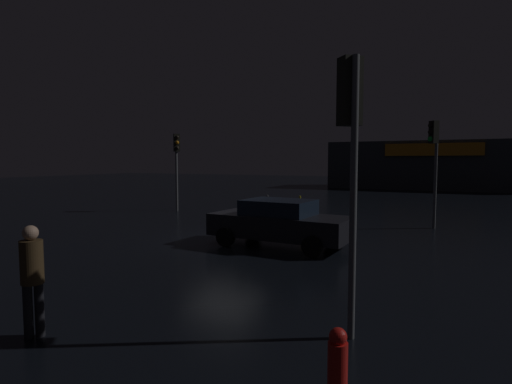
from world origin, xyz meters
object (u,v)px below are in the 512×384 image
Objects in this scene: traffic_signal_main at (350,127)px; traffic_signal_cross_right at (434,149)px; store_building at (434,165)px; car_near at (279,222)px; traffic_signal_opposite at (177,155)px; pedestrian at (32,272)px; fire_hydrant at (337,372)px.

traffic_signal_main is 0.99× the size of traffic_signal_cross_right.
car_near is (-3.40, -32.16, -1.58)m from store_building.
traffic_signal_cross_right is at bearing 53.78° from car_near.
traffic_signal_opposite is 2.39× the size of pedestrian.
car_near is at bearing 121.62° from traffic_signal_main.
traffic_signal_opposite is 0.91× the size of car_near.
car_near is at bearing 116.62° from fire_hydrant.
traffic_signal_cross_right reaches higher than fire_hydrant.
traffic_signal_opposite is 4.31× the size of fire_hydrant.
pedestrian is at bearing -96.00° from car_near.
traffic_signal_main is 0.93× the size of car_near.
fire_hydrant is at bearing -47.98° from traffic_signal_opposite.
store_building reaches higher than traffic_signal_opposite.
traffic_signal_opposite reaches higher than car_near.
fire_hydrant is at bearing -89.18° from store_building.
car_near is at bearing -126.22° from traffic_signal_cross_right.
traffic_signal_main reaches higher than car_near.
traffic_signal_opposite is at bearing 144.76° from car_near.
car_near is 8.12m from pedestrian.
pedestrian is (-4.25, -40.23, -1.32)m from store_building.
traffic_signal_cross_right is 7.77m from car_near.
traffic_signal_cross_right is at bearing 88.44° from fire_hydrant.
store_building reaches higher than traffic_signal_cross_right.
pedestrian is at bearing -153.11° from traffic_signal_main.
traffic_signal_cross_right is 0.94× the size of car_near.
fire_hydrant is at bearing -79.52° from traffic_signal_main.
traffic_signal_opposite is at bearing 135.76° from traffic_signal_main.
traffic_signal_cross_right is at bearing 86.27° from traffic_signal_main.
traffic_signal_cross_right is (13.08, -0.22, 0.14)m from traffic_signal_opposite.
store_building is 4.22× the size of car_near.
store_building is 38.00m from traffic_signal_main.
pedestrian is 4.86m from fire_hydrant.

